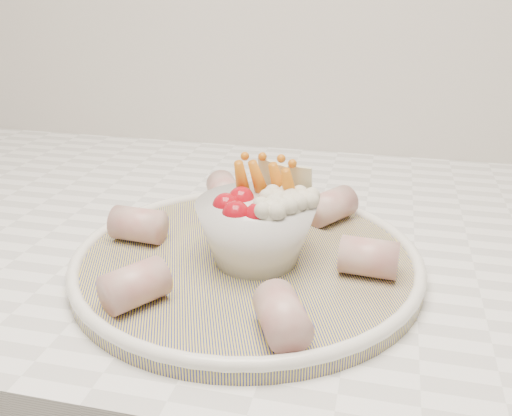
# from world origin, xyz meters

# --- Properties ---
(serving_platter) EXTENTS (0.43, 0.43, 0.02)m
(serving_platter) POSITION_xyz_m (0.07, 1.35, 0.93)
(serving_platter) COLOR navy
(serving_platter) RESTS_ON kitchen_counter
(veggie_bowl) EXTENTS (0.11, 0.11, 0.09)m
(veggie_bowl) POSITION_xyz_m (0.08, 1.34, 0.97)
(veggie_bowl) COLOR silver
(veggie_bowl) RESTS_ON serving_platter
(cured_meat_rolls) EXTENTS (0.29, 0.30, 0.04)m
(cured_meat_rolls) POSITION_xyz_m (0.07, 1.35, 0.95)
(cured_meat_rolls) COLOR #AB534E
(cured_meat_rolls) RESTS_ON serving_platter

